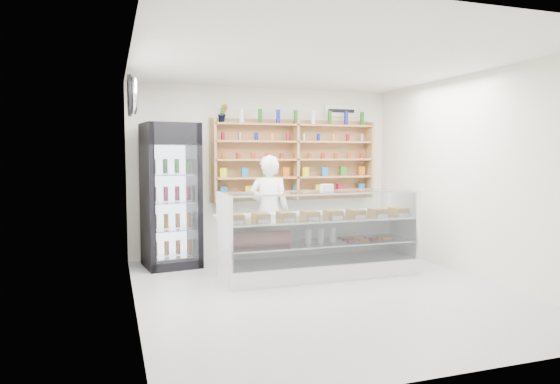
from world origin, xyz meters
name	(u,v)px	position (x,y,z in m)	size (l,w,h in m)	color
room	(325,178)	(0.00, 0.00, 1.40)	(5.00, 5.00, 5.00)	#B4B3B8
display_counter	(319,252)	(0.24, 0.73, 0.33)	(2.73, 0.81, 1.19)	white
shop_worker	(269,211)	(-0.23, 1.54, 0.84)	(0.61, 0.40, 1.68)	white
drinks_cooler	(171,195)	(-1.63, 1.99, 1.08)	(0.86, 0.85, 2.15)	black
wall_shelving	(296,160)	(0.50, 2.34, 1.59)	(2.84, 0.28, 1.33)	#A98650
potted_plant	(223,113)	(-0.75, 2.34, 2.34)	(0.16, 0.13, 0.30)	#1E6626
security_mirror	(133,95)	(-2.17, 1.20, 2.45)	(0.15, 0.50, 0.50)	silver
wall_sign	(341,111)	(1.40, 2.47, 2.45)	(0.62, 0.03, 0.20)	white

